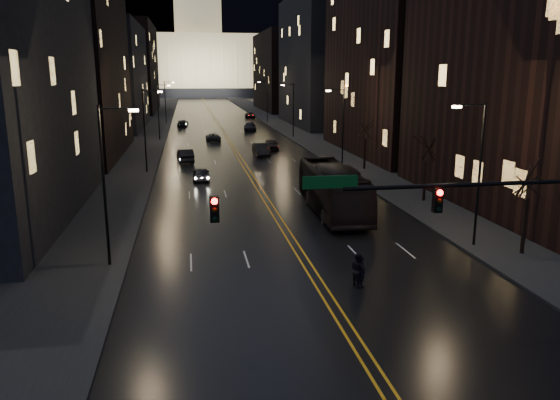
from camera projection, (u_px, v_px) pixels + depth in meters
name	position (u px, v px, depth m)	size (l,w,h in m)	color
ground	(350.00, 334.00, 22.80)	(900.00, 900.00, 0.00)	black
road	(212.00, 113.00, 147.66)	(20.00, 320.00, 0.02)	black
sidewalk_left	(159.00, 114.00, 145.39)	(8.00, 320.00, 0.16)	black
sidewalk_right	(263.00, 112.00, 149.90)	(8.00, 320.00, 0.16)	black
center_line	(212.00, 113.00, 147.66)	(0.62, 320.00, 0.01)	orange
building_left_mid	(67.00, 45.00, 68.11)	(12.00, 30.00, 28.00)	black
building_left_far	(110.00, 76.00, 105.51)	(12.00, 34.00, 20.00)	black
building_left_dist	(133.00, 68.00, 151.16)	(12.00, 40.00, 24.00)	black
building_right_near	(540.00, 55.00, 42.67)	(12.00, 26.00, 24.00)	black
building_right_tall	(400.00, 6.00, 69.89)	(12.00, 30.00, 38.00)	black
building_right_mid	(321.00, 61.00, 111.60)	(12.00, 34.00, 26.00)	black
building_right_dist	(282.00, 72.00, 158.16)	(12.00, 40.00, 22.00)	black
capitol	(199.00, 59.00, 259.03)	(90.00, 50.00, 58.50)	black
traffic_signal	(491.00, 210.00, 22.59)	(17.29, 0.45, 7.00)	black
streetlamp_right_near	(477.00, 167.00, 32.99)	(2.13, 0.25, 9.00)	black
streetlamp_left_near	(107.00, 178.00, 29.51)	(2.13, 0.25, 9.00)	black
streetlamp_right_mid	(342.00, 123.00, 61.81)	(2.13, 0.25, 9.00)	black
streetlamp_left_mid	(146.00, 126.00, 58.32)	(2.13, 0.25, 9.00)	black
streetlamp_right_far	(292.00, 107.00, 90.62)	(2.13, 0.25, 9.00)	black
streetlamp_left_far	(159.00, 109.00, 87.14)	(2.13, 0.25, 9.00)	black
streetlamp_right_dist	(267.00, 99.00, 119.44)	(2.13, 0.25, 9.00)	black
streetlamp_left_dist	(166.00, 100.00, 115.95)	(2.13, 0.25, 9.00)	black
tree_right_near	(529.00, 181.00, 31.55)	(2.40, 2.40, 6.65)	black
tree_right_mid	(427.00, 149.00, 45.00)	(2.40, 2.40, 6.65)	black
tree_right_far	(365.00, 130.00, 60.36)	(2.40, 2.40, 6.65)	black
bus	(333.00, 189.00, 42.36)	(3.11, 13.27, 3.70)	black
oncoming_car_a	(201.00, 174.00, 54.88)	(1.66, 4.13, 1.41)	black
oncoming_car_b	(185.00, 156.00, 66.47)	(1.73, 4.97, 1.64)	black
oncoming_car_c	(213.00, 137.00, 87.27)	(2.13, 4.62, 1.28)	black
oncoming_car_d	(183.00, 123.00, 110.71)	(2.00, 4.92, 1.43)	black
receding_car_a	(261.00, 150.00, 71.54)	(1.75, 5.01, 1.65)	black
receding_car_b	(271.00, 144.00, 76.76)	(1.95, 4.86, 1.66)	black
receding_car_c	(250.00, 127.00, 102.12)	(2.24, 5.50, 1.60)	black
receding_car_d	(250.00, 115.00, 132.02)	(2.35, 5.09, 1.42)	black
pedestrian_a	(362.00, 271.00, 27.76)	(0.58, 0.38, 1.59)	black
pedestrian_b	(358.00, 270.00, 27.70)	(0.86, 0.47, 1.76)	black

